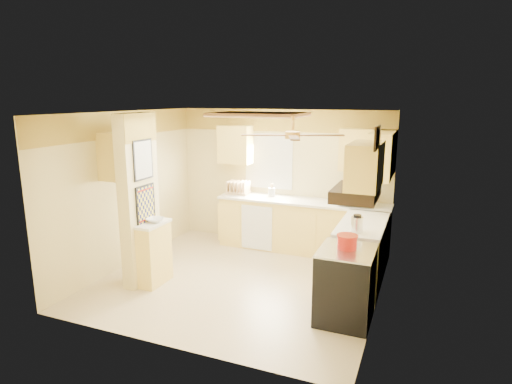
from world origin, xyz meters
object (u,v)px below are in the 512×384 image
at_px(stove, 346,284).
at_px(dutch_oven, 347,242).
at_px(microwave, 356,197).
at_px(kettle, 357,224).
at_px(bowl, 155,220).

height_order(stove, dutch_oven, dutch_oven).
bearing_deg(microwave, kettle, 99.26).
bearing_deg(stove, dutch_oven, 107.75).
relative_size(microwave, bowl, 2.19).
bearing_deg(stove, microwave, 96.77).
bearing_deg(bowl, stove, -0.78).
distance_m(stove, dutch_oven, 0.54).
distance_m(microwave, dutch_oven, 2.09).
relative_size(dutch_oven, kettle, 1.05).
xyz_separation_m(microwave, bowl, (-2.53, -2.08, -0.12)).
bearing_deg(stove, bowl, 179.22).
distance_m(dutch_oven, kettle, 0.61).
xyz_separation_m(stove, kettle, (0.01, 0.65, 0.59)).
height_order(bowl, dutch_oven, dutch_oven).
bearing_deg(dutch_oven, kettle, 88.24).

